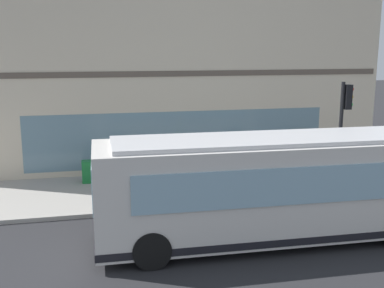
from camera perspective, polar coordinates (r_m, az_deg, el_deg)
ground at (r=14.19m, az=4.53°, el=-11.33°), size 120.00×120.00×0.00m
sidewalk_curb at (r=18.73m, az=0.02°, el=-5.30°), size 4.83×40.00×0.15m
building_corner at (r=25.06m, az=-3.62°, el=8.16°), size 9.67×18.88×8.05m
city_bus_nearside at (r=13.72m, az=9.55°, el=-5.37°), size 2.76×10.09×3.07m
traffic_light_near_corner at (r=18.16m, az=17.96°, el=3.20°), size 0.32×0.49×4.16m
fire_hydrant at (r=20.12m, az=13.56°, el=-3.14°), size 0.35×0.35×0.74m
pedestrian_near_building_entrance at (r=22.15m, az=14.40°, el=-0.16°), size 0.32×0.32×1.72m
pedestrian_walking_along_curb at (r=17.12m, az=3.63°, el=-3.38°), size 0.32×0.32×1.65m
pedestrian_near_hydrant at (r=20.97m, az=15.30°, el=-0.83°), size 0.32×0.32×1.74m
newspaper_vending_box at (r=19.50m, az=-12.59°, el=-3.28°), size 0.44×0.43×0.90m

